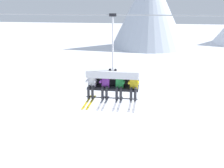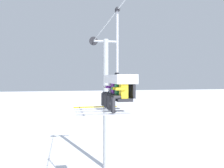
{
  "view_description": "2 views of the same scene",
  "coord_description": "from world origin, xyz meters",
  "px_view_note": "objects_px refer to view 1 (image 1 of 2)",
  "views": [
    {
      "loc": [
        0.38,
        -12.27,
        8.97
      ],
      "look_at": [
        -1.31,
        -0.9,
        5.51
      ],
      "focal_mm": 45.0,
      "sensor_mm": 36.0,
      "label": 1
    },
    {
      "loc": [
        6.25,
        -2.62,
        5.95
      ],
      "look_at": [
        -1.36,
        -0.98,
        5.76
      ],
      "focal_mm": 35.0,
      "sensor_mm": 36.0,
      "label": 2
    }
  ],
  "objects_px": {
    "skier_white": "(91,84)",
    "skier_green": "(119,84)",
    "skier_purple": "(105,84)",
    "skier_yellow": "(134,86)",
    "chairlift_chair": "(113,76)"
  },
  "relations": [
    {
      "from": "skier_white",
      "to": "skier_green",
      "type": "distance_m",
      "value": 1.21
    },
    {
      "from": "skier_green",
      "to": "skier_white",
      "type": "bearing_deg",
      "value": -179.68
    },
    {
      "from": "skier_white",
      "to": "skier_green",
      "type": "bearing_deg",
      "value": 0.32
    },
    {
      "from": "skier_white",
      "to": "skier_purple",
      "type": "relative_size",
      "value": 1.0
    },
    {
      "from": "skier_white",
      "to": "skier_yellow",
      "type": "distance_m",
      "value": 1.83
    },
    {
      "from": "skier_purple",
      "to": "skier_yellow",
      "type": "xyz_separation_m",
      "value": [
        1.21,
        -0.01,
        -0.02
      ]
    },
    {
      "from": "skier_green",
      "to": "skier_yellow",
      "type": "height_order",
      "value": "skier_green"
    },
    {
      "from": "skier_yellow",
      "to": "skier_purple",
      "type": "bearing_deg",
      "value": 179.68
    },
    {
      "from": "skier_white",
      "to": "skier_purple",
      "type": "xyz_separation_m",
      "value": [
        0.61,
        0.01,
        0.02
      ]
    },
    {
      "from": "skier_purple",
      "to": "skier_green",
      "type": "xyz_separation_m",
      "value": [
        0.6,
        0.0,
        0.0
      ]
    },
    {
      "from": "chairlift_chair",
      "to": "skier_yellow",
      "type": "relative_size",
      "value": 2.07
    },
    {
      "from": "skier_purple",
      "to": "skier_yellow",
      "type": "relative_size",
      "value": 1.0
    },
    {
      "from": "chairlift_chair",
      "to": "skier_yellow",
      "type": "bearing_deg",
      "value": -13.59
    },
    {
      "from": "chairlift_chair",
      "to": "skier_white",
      "type": "xyz_separation_m",
      "value": [
        -0.91,
        -0.22,
        -0.32
      ]
    },
    {
      "from": "chairlift_chair",
      "to": "skier_yellow",
      "type": "xyz_separation_m",
      "value": [
        0.91,
        -0.22,
        -0.32
      ]
    }
  ]
}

